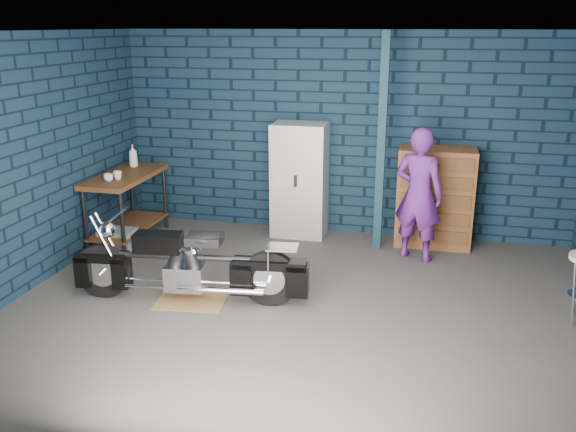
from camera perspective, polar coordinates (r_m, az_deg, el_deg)
name	(u,v)px	position (r m, az deg, el deg)	size (l,w,h in m)	color
ground	(305,308)	(6.27, 1.58, -8.61)	(6.00, 6.00, 0.00)	#43413F
room_walls	(317,113)	(6.23, 2.76, 9.59)	(6.02, 5.01, 2.71)	#102537
support_post	(381,144)	(7.62, 8.73, 6.65)	(0.10, 0.10, 2.70)	#122C3B
workbench	(128,208)	(8.27, -14.78, 0.73)	(0.60, 1.40, 0.91)	brown
drip_mat	(192,300)	(6.51, -9.01, -7.78)	(0.71, 0.53, 0.01)	brown
motorcycle	(189,260)	(6.33, -9.20, -4.04)	(2.08, 0.57, 0.92)	black
person	(419,195)	(7.45, 12.12, 1.96)	(0.59, 0.39, 1.63)	#5C207A
storage_bin	(118,240)	(8.07, -15.61, -2.15)	(0.44, 0.31, 0.27)	gray
locker	(299,180)	(8.17, 1.08, 3.37)	(0.71, 0.51, 1.53)	beige
tool_chest	(435,197)	(8.04, 13.58, 1.70)	(0.96, 0.53, 1.27)	brown
cup_a	(108,177)	(7.84, -16.46, 3.48)	(0.12, 0.12, 0.09)	beige
cup_b	(118,175)	(7.89, -15.65, 3.68)	(0.11, 0.11, 0.10)	beige
bottle	(133,156)	(8.54, -14.30, 5.50)	(0.12, 0.12, 0.31)	gray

